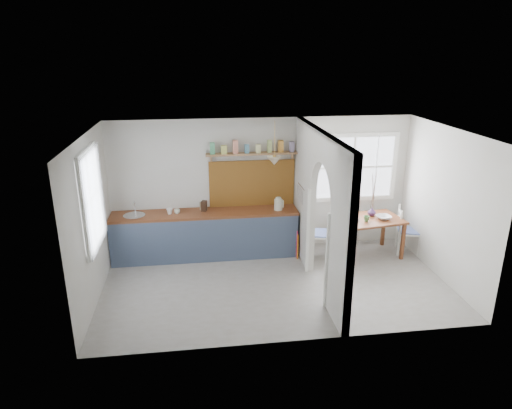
{
  "coord_description": "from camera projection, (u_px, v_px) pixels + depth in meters",
  "views": [
    {
      "loc": [
        -1.26,
        -6.8,
        3.81
      ],
      "look_at": [
        -0.28,
        0.47,
        1.29
      ],
      "focal_mm": 32.0,
      "sensor_mm": 36.0,
      "label": 1
    }
  ],
  "objects": [
    {
      "name": "vase",
      "position": [
        372.0,
        212.0,
        8.76
      ],
      "size": [
        0.19,
        0.19,
        0.16
      ],
      "primitive_type": "imported",
      "rotation": [
        0.0,
        0.0,
        -0.25
      ],
      "color": "#462853",
      "rests_on": "dining_table"
    },
    {
      "name": "mug_b",
      "position": [
        177.0,
        211.0,
        8.46
      ],
      "size": [
        0.11,
        0.11,
        0.09
      ],
      "primitive_type": "imported",
      "rotation": [
        0.0,
        0.0,
        -0.01
      ],
      "color": "white",
      "rests_on": "counter"
    },
    {
      "name": "walls",
      "position": [
        277.0,
        213.0,
        7.35
      ],
      "size": [
        5.81,
        3.21,
        2.6
      ],
      "color": "beige",
      "rests_on": "floor"
    },
    {
      "name": "jar",
      "position": [
        202.0,
        206.0,
        8.66
      ],
      "size": [
        0.1,
        0.1,
        0.15
      ],
      "primitive_type": "cylinder",
      "rotation": [
        0.0,
        0.0,
        0.07
      ],
      "color": "olive",
      "rests_on": "counter"
    },
    {
      "name": "table_cup",
      "position": [
        366.0,
        219.0,
        8.48
      ],
      "size": [
        0.14,
        0.14,
        0.1
      ],
      "primitive_type": "imported",
      "rotation": [
        0.0,
        0.0,
        -0.26
      ],
      "color": "#528648",
      "rests_on": "dining_table"
    },
    {
      "name": "floor",
      "position": [
        276.0,
        284.0,
        7.77
      ],
      "size": [
        5.8,
        3.2,
        0.01
      ],
      "primitive_type": "cube",
      "color": "#999691",
      "rests_on": "ground"
    },
    {
      "name": "towel_orange",
      "position": [
        298.0,
        247.0,
        8.63
      ],
      "size": [
        0.02,
        0.03,
        0.51
      ],
      "primitive_type": "cube",
      "color": "orange",
      "rests_on": "counter"
    },
    {
      "name": "counter",
      "position": [
        206.0,
        233.0,
        8.72
      ],
      "size": [
        3.5,
        0.6,
        0.9
      ],
      "color": "brown",
      "rests_on": "floor"
    },
    {
      "name": "backsplash",
      "position": [
        252.0,
        183.0,
        8.78
      ],
      "size": [
        1.65,
        0.03,
        0.9
      ],
      "primitive_type": "cube",
      "color": "brown",
      "rests_on": "walls"
    },
    {
      "name": "chair_left",
      "position": [
        320.0,
        233.0,
        8.66
      ],
      "size": [
        0.54,
        0.54,
        0.98
      ],
      "primitive_type": null,
      "rotation": [
        0.0,
        0.0,
        -1.8
      ],
      "color": "white",
      "rests_on": "floor"
    },
    {
      "name": "sink",
      "position": [
        134.0,
        216.0,
        8.39
      ],
      "size": [
        0.4,
        0.4,
        0.02
      ],
      "primitive_type": "cylinder",
      "color": "silver",
      "rests_on": "counter"
    },
    {
      "name": "knife_block",
      "position": [
        204.0,
        206.0,
        8.6
      ],
      "size": [
        0.12,
        0.15,
        0.2
      ],
      "primitive_type": "cube",
      "rotation": [
        0.0,
        0.0,
        -0.3
      ],
      "color": "#382317",
      "rests_on": "counter"
    },
    {
      "name": "nook_window",
      "position": [
        353.0,
        167.0,
        8.94
      ],
      "size": [
        1.76,
        0.1,
        1.3
      ],
      "primitive_type": null,
      "color": "white",
      "rests_on": "walls"
    },
    {
      "name": "utensil_rail",
      "position": [
        301.0,
        187.0,
        8.22
      ],
      "size": [
        0.02,
        0.5,
        0.02
      ],
      "primitive_type": "cylinder",
      "rotation": [
        1.57,
        0.0,
        0.0
      ],
      "color": "silver",
      "rests_on": "partition"
    },
    {
      "name": "towel_magenta",
      "position": [
        297.0,
        244.0,
        8.68
      ],
      "size": [
        0.02,
        0.03,
        0.55
      ],
      "primitive_type": "cube",
      "color": "#C52C5F",
      "rests_on": "counter"
    },
    {
      "name": "shelf",
      "position": [
        252.0,
        151.0,
        8.49
      ],
      "size": [
        1.75,
        0.2,
        0.21
      ],
      "color": "olive",
      "rests_on": "walls"
    },
    {
      "name": "kitchen_window",
      "position": [
        90.0,
        200.0,
        6.87
      ],
      "size": [
        0.1,
        1.16,
        1.5
      ],
      "primitive_type": null,
      "color": "white",
      "rests_on": "walls"
    },
    {
      "name": "mug_a",
      "position": [
        170.0,
        211.0,
        8.44
      ],
      "size": [
        0.14,
        0.14,
        0.11
      ],
      "primitive_type": "imported",
      "rotation": [
        0.0,
        0.0,
        -0.22
      ],
      "color": "white",
      "rests_on": "counter"
    },
    {
      "name": "dining_table",
      "position": [
        368.0,
        237.0,
        8.76
      ],
      "size": [
        1.32,
        0.98,
        0.76
      ],
      "primitive_type": null,
      "rotation": [
        0.0,
        0.0,
        0.15
      ],
      "color": "brown",
      "rests_on": "floor"
    },
    {
      "name": "bowl",
      "position": [
        384.0,
        217.0,
        8.6
      ],
      "size": [
        0.3,
        0.3,
        0.07
      ],
      "primitive_type": "imported",
      "rotation": [
        0.0,
        0.0,
        0.11
      ],
      "color": "silver",
      "rests_on": "dining_table"
    },
    {
      "name": "pendant_lamp",
      "position": [
        274.0,
        161.0,
        8.26
      ],
      "size": [
        0.26,
        0.26,
        0.16
      ],
      "primitive_type": "cone",
      "color": "beige",
      "rests_on": "ceiling"
    },
    {
      "name": "ceiling",
      "position": [
        278.0,
        132.0,
        6.93
      ],
      "size": [
        5.8,
        3.2,
        0.01
      ],
      "primitive_type": "cube",
      "color": "beige",
      "rests_on": "walls"
    },
    {
      "name": "chair_right",
      "position": [
        409.0,
        230.0,
        8.86
      ],
      "size": [
        0.53,
        0.53,
        0.92
      ],
      "primitive_type": null,
      "rotation": [
        0.0,
        0.0,
        1.26
      ],
      "color": "white",
      "rests_on": "floor"
    },
    {
      "name": "plate",
      "position": [
        354.0,
        220.0,
        8.53
      ],
      "size": [
        0.2,
        0.2,
        0.02
      ],
      "primitive_type": "cylinder",
      "rotation": [
        0.0,
        0.0,
        -0.01
      ],
      "color": "#2A2221",
      "rests_on": "dining_table"
    },
    {
      "name": "kettle",
      "position": [
        278.0,
        204.0,
        8.64
      ],
      "size": [
        0.23,
        0.2,
        0.25
      ],
      "primitive_type": null,
      "rotation": [
        0.0,
        0.0,
        0.19
      ],
      "color": "beige",
      "rests_on": "counter"
    },
    {
      "name": "partition",
      "position": [
        319.0,
        201.0,
        7.44
      ],
      "size": [
        0.12,
        3.2,
        2.6
      ],
      "color": "beige",
      "rests_on": "floor"
    }
  ]
}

